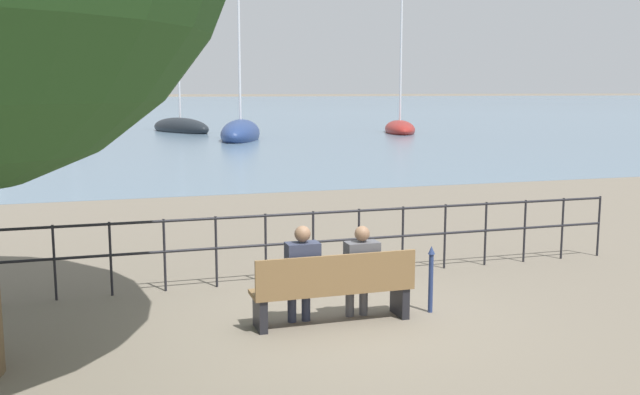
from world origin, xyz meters
TOP-DOWN VIEW (x-y plane):
  - ground_plane at (0.00, 0.00)m, footprint 1000.00×1000.00m
  - harbor_water at (0.00, 161.20)m, footprint 600.00×300.00m
  - park_bench at (0.00, -0.07)m, footprint 2.02×0.45m
  - seated_person_left at (-0.38, 0.01)m, footprint 0.40×0.35m
  - seated_person_right at (0.38, 0.02)m, footprint 0.41×0.35m
  - promenade_railing at (0.00, 2.03)m, footprint 11.11×0.04m
  - closed_umbrella at (1.34, -0.00)m, footprint 0.09×0.09m
  - sailboat_1 at (-4.01, 35.79)m, footprint 3.30×6.97m
  - sailboat_2 at (2.80, 41.57)m, footprint 4.33×6.95m
  - sailboat_3 at (16.88, 36.39)m, footprint 3.79×6.57m
  - sailboat_5 at (5.27, 32.82)m, footprint 4.11×6.99m

SIDE VIEW (x-z plane):
  - ground_plane at x=0.00m, z-range 0.00..0.00m
  - harbor_water at x=0.00m, z-range 0.00..0.01m
  - sailboat_1 at x=-4.01m, z-range -5.41..5.99m
  - sailboat_3 at x=16.88m, z-range -5.68..6.33m
  - sailboat_2 at x=2.80m, z-range -5.03..5.70m
  - sailboat_5 at x=5.27m, z-range -5.66..6.43m
  - park_bench at x=0.00m, z-range -0.01..0.89m
  - closed_umbrella at x=1.34m, z-range 0.05..0.93m
  - seated_person_right at x=0.38m, z-range 0.06..1.26m
  - seated_person_left at x=-0.38m, z-range 0.06..1.30m
  - promenade_railing at x=0.00m, z-range 0.17..1.22m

